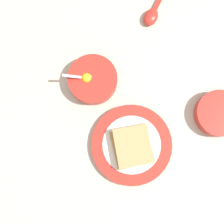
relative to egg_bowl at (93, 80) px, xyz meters
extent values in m
plane|color=beige|center=(0.10, -0.10, -0.02)|extent=(3.00, 3.00, 0.00)
cylinder|color=red|center=(0.00, 0.00, 0.00)|extent=(0.14, 0.14, 0.04)
cylinder|color=white|center=(0.00, 0.00, 0.01)|extent=(0.12, 0.12, 0.02)
ellipsoid|color=yellow|center=(-0.01, 0.01, 0.02)|extent=(0.03, 0.03, 0.01)
cylinder|color=black|center=(0.01, 0.01, 0.02)|extent=(0.03, 0.03, 0.00)
ellipsoid|color=silver|center=(-0.01, 0.01, 0.02)|extent=(0.03, 0.02, 0.01)
cube|color=silver|center=(-0.05, 0.03, 0.04)|extent=(0.05, 0.03, 0.03)
cylinder|color=red|center=(0.00, -0.21, -0.01)|extent=(0.23, 0.23, 0.02)
cylinder|color=white|center=(0.00, -0.21, 0.00)|extent=(0.16, 0.16, 0.00)
cube|color=tan|center=(-0.01, -0.22, 0.00)|extent=(0.13, 0.13, 0.01)
cube|color=tan|center=(0.00, -0.22, 0.02)|extent=(0.13, 0.13, 0.01)
ellipsoid|color=red|center=(0.25, 0.07, -0.01)|extent=(0.07, 0.06, 0.03)
cube|color=red|center=(0.30, 0.11, -0.02)|extent=(0.07, 0.05, 0.01)
cylinder|color=red|center=(0.25, -0.27, 0.00)|extent=(0.13, 0.13, 0.04)
cylinder|color=white|center=(0.25, -0.27, 0.01)|extent=(0.11, 0.11, 0.01)
camera|label=1|loc=(-0.07, -0.21, 0.87)|focal=50.00mm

